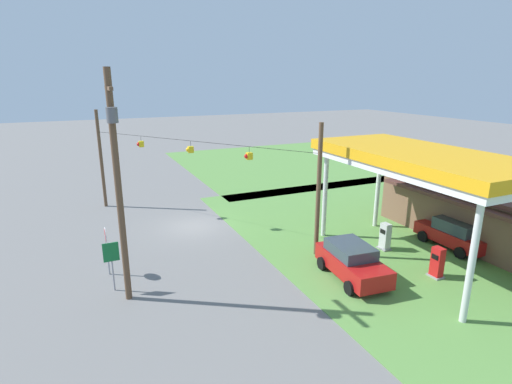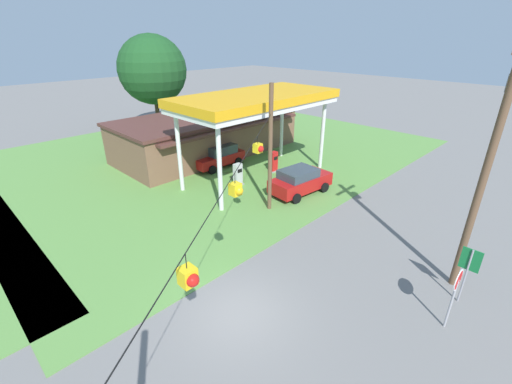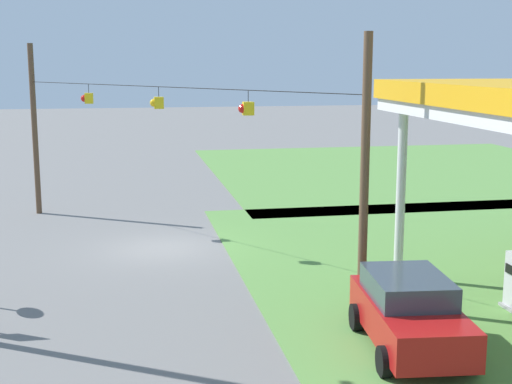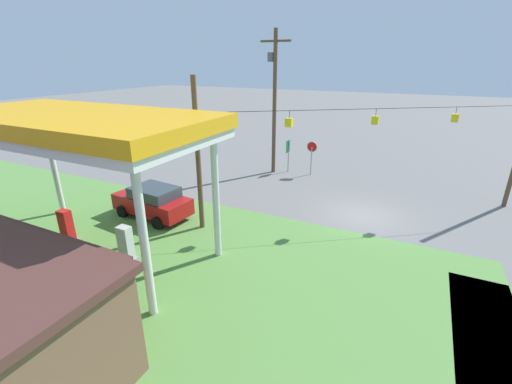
{
  "view_description": "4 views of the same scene",
  "coord_description": "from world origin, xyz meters",
  "px_view_note": "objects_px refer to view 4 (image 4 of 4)",
  "views": [
    {
      "loc": [
        24.45,
        -6.52,
        9.49
      ],
      "look_at": [
        3.96,
        2.74,
        3.1
      ],
      "focal_mm": 28.0,
      "sensor_mm": 36.0,
      "label": 1
    },
    {
      "loc": [
        -6.51,
        -7.4,
        9.64
      ],
      "look_at": [
        4.24,
        3.29,
        2.62
      ],
      "focal_mm": 24.0,
      "sensor_mm": 36.0,
      "label": 2
    },
    {
      "loc": [
        24.85,
        -1.25,
        6.59
      ],
      "look_at": [
        3.94,
        2.67,
        2.68
      ],
      "focal_mm": 50.0,
      "sensor_mm": 36.0,
      "label": 3
    },
    {
      "loc": [
        -2.2,
        17.77,
        7.91
      ],
      "look_at": [
        4.66,
        3.78,
        1.92
      ],
      "focal_mm": 24.0,
      "sensor_mm": 36.0,
      "label": 4
    }
  ],
  "objects_px": {
    "gas_station_canopy": "(74,126)",
    "stop_sign_roadside": "(312,151)",
    "car_at_pumps_rear": "(6,283)",
    "car_at_pumps_front": "(153,201)",
    "route_sign": "(288,150)",
    "utility_pole_main": "(274,96)",
    "fuel_pump_near": "(126,245)",
    "fuel_pump_far": "(67,227)"
  },
  "relations": [
    {
      "from": "fuel_pump_far",
      "to": "fuel_pump_near",
      "type": "bearing_deg",
      "value": 180.0
    },
    {
      "from": "fuel_pump_near",
      "to": "gas_station_canopy",
      "type": "bearing_deg",
      "value": 0.05
    },
    {
      "from": "fuel_pump_far",
      "to": "stop_sign_roadside",
      "type": "height_order",
      "value": "stop_sign_roadside"
    },
    {
      "from": "car_at_pumps_front",
      "to": "route_sign",
      "type": "bearing_deg",
      "value": -102.54
    },
    {
      "from": "car_at_pumps_rear",
      "to": "route_sign",
      "type": "xyz_separation_m",
      "value": [
        -2.97,
        -18.49,
        0.81
      ]
    },
    {
      "from": "car_at_pumps_rear",
      "to": "route_sign",
      "type": "relative_size",
      "value": 1.77
    },
    {
      "from": "car_at_pumps_rear",
      "to": "stop_sign_roadside",
      "type": "bearing_deg",
      "value": 75.64
    },
    {
      "from": "car_at_pumps_rear",
      "to": "route_sign",
      "type": "height_order",
      "value": "route_sign"
    },
    {
      "from": "fuel_pump_near",
      "to": "route_sign",
      "type": "xyz_separation_m",
      "value": [
        -1.53,
        -14.63,
        0.96
      ]
    },
    {
      "from": "utility_pole_main",
      "to": "stop_sign_roadside",
      "type": "bearing_deg",
      "value": -168.06
    },
    {
      "from": "fuel_pump_far",
      "to": "car_at_pumps_rear",
      "type": "height_order",
      "value": "car_at_pumps_rear"
    },
    {
      "from": "stop_sign_roadside",
      "to": "route_sign",
      "type": "xyz_separation_m",
      "value": [
        1.8,
        0.08,
        -0.1
      ]
    },
    {
      "from": "fuel_pump_near",
      "to": "car_at_pumps_rear",
      "type": "distance_m",
      "value": 4.13
    },
    {
      "from": "gas_station_canopy",
      "to": "fuel_pump_near",
      "type": "height_order",
      "value": "gas_station_canopy"
    },
    {
      "from": "fuel_pump_far",
      "to": "route_sign",
      "type": "height_order",
      "value": "route_sign"
    },
    {
      "from": "car_at_pumps_front",
      "to": "utility_pole_main",
      "type": "relative_size",
      "value": 0.45
    },
    {
      "from": "car_at_pumps_rear",
      "to": "stop_sign_roadside",
      "type": "xyz_separation_m",
      "value": [
        -4.77,
        -18.57,
        0.91
      ]
    },
    {
      "from": "car_at_pumps_front",
      "to": "route_sign",
      "type": "distance_m",
      "value": 11.36
    },
    {
      "from": "car_at_pumps_front",
      "to": "fuel_pump_far",
      "type": "bearing_deg",
      "value": 71.93
    },
    {
      "from": "gas_station_canopy",
      "to": "route_sign",
      "type": "height_order",
      "value": "gas_station_canopy"
    },
    {
      "from": "fuel_pump_near",
      "to": "stop_sign_roadside",
      "type": "distance_m",
      "value": 15.12
    },
    {
      "from": "fuel_pump_near",
      "to": "car_at_pumps_rear",
      "type": "height_order",
      "value": "car_at_pumps_rear"
    },
    {
      "from": "fuel_pump_far",
      "to": "route_sign",
      "type": "xyz_separation_m",
      "value": [
        -5.21,
        -14.63,
        0.96
      ]
    },
    {
      "from": "car_at_pumps_rear",
      "to": "utility_pole_main",
      "type": "relative_size",
      "value": 0.43
    },
    {
      "from": "utility_pole_main",
      "to": "fuel_pump_far",
      "type": "bearing_deg",
      "value": 73.4
    },
    {
      "from": "fuel_pump_far",
      "to": "utility_pole_main",
      "type": "distance_m",
      "value": 15.49
    },
    {
      "from": "car_at_pumps_rear",
      "to": "utility_pole_main",
      "type": "height_order",
      "value": "utility_pole_main"
    },
    {
      "from": "gas_station_canopy",
      "to": "fuel_pump_far",
      "type": "distance_m",
      "value": 5.12
    },
    {
      "from": "gas_station_canopy",
      "to": "car_at_pumps_front",
      "type": "distance_m",
      "value": 6.02
    },
    {
      "from": "car_at_pumps_rear",
      "to": "stop_sign_roadside",
      "type": "distance_m",
      "value": 19.2
    },
    {
      "from": "gas_station_canopy",
      "to": "stop_sign_roadside",
      "type": "height_order",
      "value": "gas_station_canopy"
    },
    {
      "from": "stop_sign_roadside",
      "to": "fuel_pump_near",
      "type": "bearing_deg",
      "value": -102.76
    },
    {
      "from": "gas_station_canopy",
      "to": "car_at_pumps_rear",
      "type": "xyz_separation_m",
      "value": [
        -0.4,
        3.87,
        -4.63
      ]
    },
    {
      "from": "car_at_pumps_front",
      "to": "stop_sign_roadside",
      "type": "bearing_deg",
      "value": -110.56
    },
    {
      "from": "car_at_pumps_rear",
      "to": "stop_sign_roadside",
      "type": "height_order",
      "value": "stop_sign_roadside"
    },
    {
      "from": "fuel_pump_near",
      "to": "utility_pole_main",
      "type": "distance_m",
      "value": 14.92
    },
    {
      "from": "gas_station_canopy",
      "to": "fuel_pump_far",
      "type": "relative_size",
      "value": 7.24
    },
    {
      "from": "fuel_pump_far",
      "to": "car_at_pumps_front",
      "type": "distance_m",
      "value": 4.22
    },
    {
      "from": "utility_pole_main",
      "to": "route_sign",
      "type": "bearing_deg",
      "value": -152.88
    },
    {
      "from": "car_at_pumps_front",
      "to": "utility_pole_main",
      "type": "xyz_separation_m",
      "value": [
        -2.52,
        -10.25,
        4.64
      ]
    },
    {
      "from": "fuel_pump_far",
      "to": "car_at_pumps_front",
      "type": "relative_size",
      "value": 0.36
    },
    {
      "from": "fuel_pump_near",
      "to": "stop_sign_roadside",
      "type": "bearing_deg",
      "value": -102.76
    }
  ]
}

